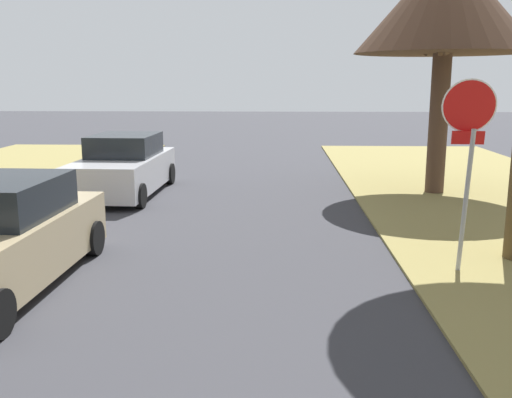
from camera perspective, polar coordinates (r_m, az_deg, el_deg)
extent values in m
cylinder|color=#9EA0A5|center=(9.26, 20.09, -0.30)|extent=(0.07, 0.33, 2.24)
cylinder|color=white|center=(9.24, 20.41, 8.67)|extent=(0.81, 0.15, 0.80)
cylinder|color=red|center=(9.24, 20.41, 8.67)|extent=(0.77, 0.16, 0.76)
cube|color=red|center=(9.22, 20.30, 5.74)|extent=(0.48, 0.08, 0.20)
cylinder|color=#4C3729|center=(15.86, 17.64, 7.08)|extent=(0.49, 0.49, 3.60)
cone|color=#3D291D|center=(15.94, 18.37, 18.27)|extent=(4.53, 4.53, 2.61)
cylinder|color=#4C3729|center=(16.34, 18.06, 15.86)|extent=(1.13, 0.42, 1.46)
cylinder|color=#4C3729|center=(15.42, 16.93, 15.65)|extent=(0.97, 1.13, 1.20)
cylinder|color=#4C3729|center=(15.51, 16.73, 15.06)|extent=(0.73, 1.12, 0.91)
cylinder|color=black|center=(10.35, -15.82, -3.76)|extent=(0.22, 0.61, 0.60)
cube|color=#BCBCC1|center=(15.59, -13.00, 2.59)|extent=(1.95, 4.45, 0.85)
cube|color=black|center=(15.71, -12.89, 5.26)|extent=(1.66, 2.07, 0.56)
cylinder|color=black|center=(13.84, -11.45, 0.31)|extent=(0.22, 0.61, 0.60)
cylinder|color=black|center=(14.40, -18.15, 0.39)|extent=(0.22, 0.61, 0.60)
cylinder|color=black|center=(17.00, -8.55, 2.51)|extent=(0.22, 0.61, 0.60)
cylinder|color=black|center=(17.45, -14.14, 2.52)|extent=(0.22, 0.61, 0.60)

